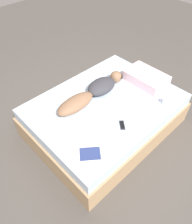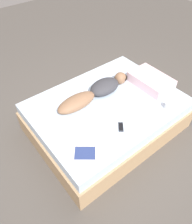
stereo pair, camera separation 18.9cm
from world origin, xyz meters
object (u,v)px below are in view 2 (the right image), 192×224
at_px(person, 96,91).
at_px(cell_phone, 121,127).
at_px(coffee_mug, 168,106).
at_px(open_magazine, 85,144).

relative_size(person, cell_phone, 7.73).
bearing_deg(coffee_mug, person, -143.09).
bearing_deg(cell_phone, open_magazine, -147.68).
relative_size(coffee_mug, cell_phone, 0.70).
xyz_separation_m(open_magazine, coffee_mug, (0.21, 1.25, 0.05)).
height_order(person, open_magazine, person).
distance_m(person, cell_phone, 0.68).
xyz_separation_m(person, coffee_mug, (0.81, 0.61, -0.04)).
distance_m(open_magazine, cell_phone, 0.51).
bearing_deg(cell_phone, coffee_mug, 28.58).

